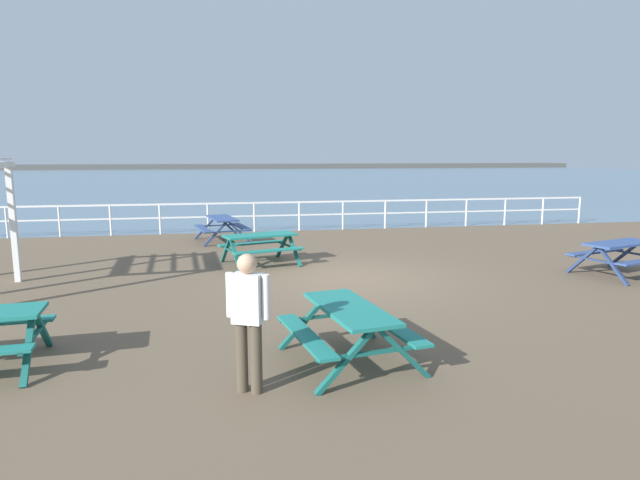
% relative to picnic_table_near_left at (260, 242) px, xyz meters
% --- Properties ---
extents(ground_plane, '(30.00, 24.00, 0.20)m').
position_rel_picnic_table_near_left_xyz_m(ground_plane, '(1.87, -1.93, -0.68)').
color(ground_plane, brown).
extents(sea_band, '(142.00, 90.00, 0.01)m').
position_rel_picnic_table_near_left_xyz_m(sea_band, '(1.87, 50.82, -0.58)').
color(sea_band, slate).
rests_on(sea_band, ground).
extents(distant_shoreline, '(142.00, 6.00, 1.80)m').
position_rel_picnic_table_near_left_xyz_m(distant_shoreline, '(1.87, 93.82, -0.58)').
color(distant_shoreline, '#4C4C47').
rests_on(distant_shoreline, ground).
extents(seaward_railing, '(23.07, 0.07, 1.08)m').
position_rel_picnic_table_near_left_xyz_m(seaward_railing, '(1.87, 5.82, 0.15)').
color(seaward_railing, white).
rests_on(seaward_railing, ground).
extents(picnic_table_near_left, '(2.15, 1.95, 0.80)m').
position_rel_picnic_table_near_left_xyz_m(picnic_table_near_left, '(0.00, 0.00, 0.00)').
color(picnic_table_near_left, '#1E7A70').
rests_on(picnic_table_near_left, ground).
extents(picnic_table_near_right, '(1.85, 2.08, 0.80)m').
position_rel_picnic_table_near_left_xyz_m(picnic_table_near_right, '(-0.93, 3.87, 0.00)').
color(picnic_table_near_right, '#334C84').
rests_on(picnic_table_near_right, ground).
extents(picnic_table_mid_centre, '(2.16, 1.96, 0.80)m').
position_rel_picnic_table_near_left_xyz_m(picnic_table_mid_centre, '(8.07, -2.78, 0.00)').
color(picnic_table_mid_centre, '#334C84').
rests_on(picnic_table_mid_centre, ground).
extents(picnic_table_far_left, '(1.79, 2.02, 0.80)m').
position_rel_picnic_table_near_left_xyz_m(picnic_table_far_left, '(0.69, -6.72, 0.00)').
color(picnic_table_far_left, '#1E7A70').
rests_on(picnic_table_far_left, ground).
extents(visitor, '(0.49, 0.34, 1.66)m').
position_rel_picnic_table_near_left_xyz_m(visitor, '(-0.68, -7.38, 0.36)').
color(visitor, '#4C4233').
rests_on(visitor, ground).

